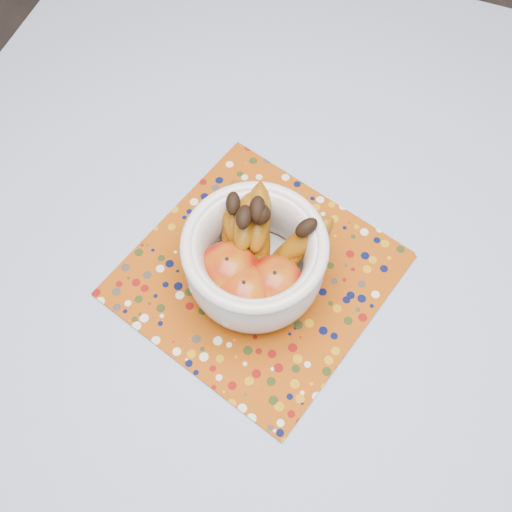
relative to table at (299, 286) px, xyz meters
The scene contains 4 objects.
table is the anchor object (origin of this frame).
tablecloth 0.08m from the table, ahead, with size 1.32×1.32×0.01m, color #6579A9.
placemat 0.11m from the table, 142.54° to the right, with size 0.35×0.35×0.00m, color #8F3C07.
fruit_bowl 0.18m from the table, 140.83° to the right, with size 0.23×0.21×0.16m.
Camera 1 is at (0.08, -0.40, 1.58)m, focal length 42.00 mm.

